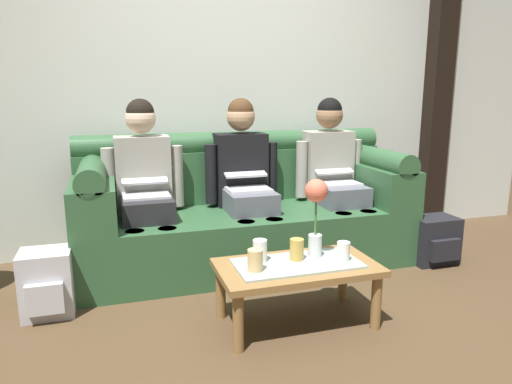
# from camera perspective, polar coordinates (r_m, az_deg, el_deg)

# --- Properties ---
(ground_plane) EXTENTS (14.00, 14.00, 0.00)m
(ground_plane) POSITION_cam_1_polar(r_m,az_deg,el_deg) (2.63, 5.97, -16.73)
(ground_plane) COLOR #4C3823
(back_wall_patterned) EXTENTS (6.00, 0.12, 2.90)m
(back_wall_patterned) POSITION_cam_1_polar(r_m,az_deg,el_deg) (3.93, -3.68, 14.79)
(back_wall_patterned) COLOR silver
(back_wall_patterned) RESTS_ON ground_plane
(timber_pillar) EXTENTS (0.20, 0.20, 2.90)m
(timber_pillar) POSITION_cam_1_polar(r_m,az_deg,el_deg) (4.69, 21.31, 13.58)
(timber_pillar) COLOR black
(timber_pillar) RESTS_ON ground_plane
(couch) EXTENTS (2.40, 0.88, 0.96)m
(couch) POSITION_cam_1_polar(r_m,az_deg,el_deg) (3.53, -1.40, -2.64)
(couch) COLOR #2D5633
(couch) RESTS_ON ground_plane
(person_left) EXTENTS (0.56, 0.67, 1.22)m
(person_left) POSITION_cam_1_polar(r_m,az_deg,el_deg) (3.34, -13.41, 1.29)
(person_left) COLOR #232326
(person_left) RESTS_ON ground_plane
(person_middle) EXTENTS (0.56, 0.67, 1.22)m
(person_middle) POSITION_cam_1_polar(r_m,az_deg,el_deg) (3.46, -1.40, 2.00)
(person_middle) COLOR #595B66
(person_middle) RESTS_ON ground_plane
(person_right) EXTENTS (0.56, 0.67, 1.22)m
(person_right) POSITION_cam_1_polar(r_m,az_deg,el_deg) (3.72, 9.36, 2.56)
(person_right) COLOR #595B66
(person_right) RESTS_ON ground_plane
(coffee_table) EXTENTS (0.87, 0.48, 0.36)m
(coffee_table) POSITION_cam_1_polar(r_m,az_deg,el_deg) (2.61, 5.01, -9.71)
(coffee_table) COLOR olive
(coffee_table) RESTS_ON ground_plane
(flower_vase) EXTENTS (0.13, 0.13, 0.44)m
(flower_vase) POSITION_cam_1_polar(r_m,az_deg,el_deg) (2.61, 7.31, -1.59)
(flower_vase) COLOR silver
(flower_vase) RESTS_ON coffee_table
(cup_near_left) EXTENTS (0.08, 0.08, 0.12)m
(cup_near_left) POSITION_cam_1_polar(r_m,az_deg,el_deg) (2.58, 0.48, -7.15)
(cup_near_left) COLOR white
(cup_near_left) RESTS_ON coffee_table
(cup_near_right) EXTENTS (0.07, 0.07, 0.11)m
(cup_near_right) POSITION_cam_1_polar(r_m,az_deg,el_deg) (2.63, 10.59, -7.11)
(cup_near_right) COLOR white
(cup_near_right) RESTS_ON coffee_table
(cup_far_center) EXTENTS (0.08, 0.08, 0.11)m
(cup_far_center) POSITION_cam_1_polar(r_m,az_deg,el_deg) (2.45, -0.10, -8.30)
(cup_far_center) COLOR #DBB77A
(cup_far_center) RESTS_ON coffee_table
(cup_far_left) EXTENTS (0.08, 0.08, 0.12)m
(cup_far_left) POSITION_cam_1_polar(r_m,az_deg,el_deg) (2.61, 4.98, -6.98)
(cup_far_left) COLOR gold
(cup_far_left) RESTS_ON coffee_table
(backpack_left) EXTENTS (0.28, 0.29, 0.38)m
(backpack_left) POSITION_cam_1_polar(r_m,az_deg,el_deg) (2.99, -24.09, -10.16)
(backpack_left) COLOR #B7B7BC
(backpack_left) RESTS_ON ground_plane
(backpack_right) EXTENTS (0.34, 0.29, 0.35)m
(backpack_right) POSITION_cam_1_polar(r_m,az_deg,el_deg) (3.78, 20.81, -5.52)
(backpack_right) COLOR black
(backpack_right) RESTS_ON ground_plane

